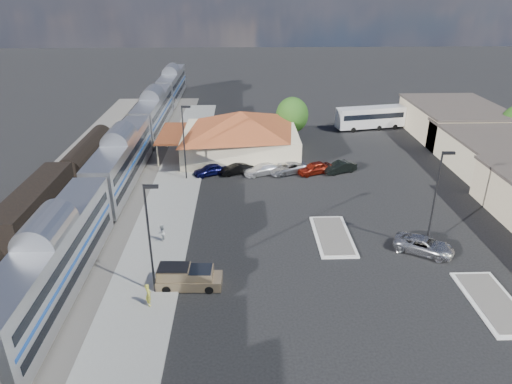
{
  "coord_description": "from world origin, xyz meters",
  "views": [
    {
      "loc": [
        -4.26,
        -34.44,
        21.39
      ],
      "look_at": [
        -2.99,
        6.09,
        2.8
      ],
      "focal_mm": 32.0,
      "sensor_mm": 36.0,
      "label": 1
    }
  ],
  "objects_px": {
    "pickup_truck": "(189,278)",
    "suv": "(424,245)",
    "station_depot": "(240,134)",
    "coach_bus": "(371,117)"
  },
  "relations": [
    {
      "from": "pickup_truck",
      "to": "suv",
      "type": "bearing_deg",
      "value": -75.48
    },
    {
      "from": "pickup_truck",
      "to": "suv",
      "type": "height_order",
      "value": "pickup_truck"
    },
    {
      "from": "pickup_truck",
      "to": "suv",
      "type": "distance_m",
      "value": 20.36
    },
    {
      "from": "station_depot",
      "to": "suv",
      "type": "distance_m",
      "value": 29.68
    },
    {
      "from": "station_depot",
      "to": "suv",
      "type": "bearing_deg",
      "value": -57.36
    },
    {
      "from": "pickup_truck",
      "to": "station_depot",
      "type": "bearing_deg",
      "value": -5.42
    },
    {
      "from": "station_depot",
      "to": "suv",
      "type": "height_order",
      "value": "station_depot"
    },
    {
      "from": "suv",
      "to": "pickup_truck",
      "type": "bearing_deg",
      "value": 133.06
    },
    {
      "from": "station_depot",
      "to": "coach_bus",
      "type": "relative_size",
      "value": 1.62
    },
    {
      "from": "suv",
      "to": "station_depot",
      "type": "bearing_deg",
      "value": 63.43
    }
  ]
}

